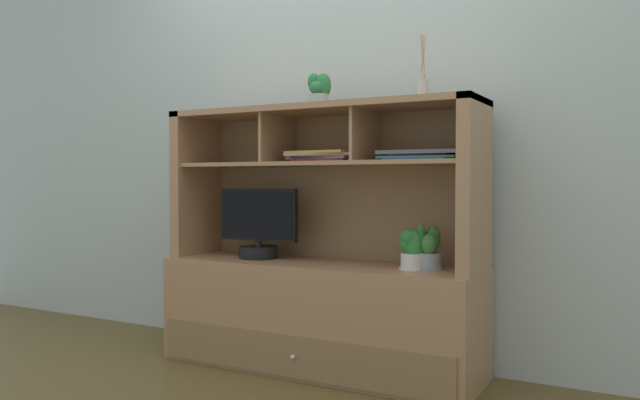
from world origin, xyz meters
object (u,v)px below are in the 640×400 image
at_px(magazine_stack_left, 421,155).
at_px(diffuser_bottle, 423,88).
at_px(potted_fern, 413,250).
at_px(media_console, 321,289).
at_px(magazine_stack_centre, 326,156).
at_px(potted_succulent, 320,90).
at_px(potted_orchid, 428,250).
at_px(tv_monitor, 258,229).

relative_size(magazine_stack_left, diffuser_bottle, 1.27).
bearing_deg(potted_fern, media_console, 175.57).
relative_size(magazine_stack_centre, diffuser_bottle, 1.30).
xyz_separation_m(media_console, diffuser_bottle, (0.52, 0.02, 0.97)).
xyz_separation_m(media_console, magazine_stack_left, (0.52, 0.01, 0.66)).
relative_size(media_console, magazine_stack_left, 4.20).
distance_m(magazine_stack_left, magazine_stack_centre, 0.49).
xyz_separation_m(magazine_stack_centre, potted_succulent, (-0.02, -0.03, 0.33)).
height_order(potted_orchid, potted_succulent, potted_succulent).
distance_m(tv_monitor, diffuser_bottle, 1.11).
xyz_separation_m(potted_orchid, potted_succulent, (-0.56, -0.01, 0.76)).
bearing_deg(diffuser_bottle, magazine_stack_centre, -178.80).
xyz_separation_m(tv_monitor, potted_succulent, (0.36, 0.02, 0.70)).
relative_size(potted_fern, magazine_stack_centre, 0.46).
relative_size(tv_monitor, potted_succulent, 2.77).
bearing_deg(potted_orchid, magazine_stack_centre, 178.44).
bearing_deg(potted_succulent, diffuser_bottle, 4.09).
height_order(media_console, potted_succulent, potted_succulent).
xyz_separation_m(magazine_stack_left, potted_succulent, (-0.51, -0.03, 0.33)).
distance_m(tv_monitor, magazine_stack_left, 0.95).
distance_m(tv_monitor, magazine_stack_centre, 0.53).
bearing_deg(potted_succulent, tv_monitor, -177.21).
relative_size(potted_fern, diffuser_bottle, 0.60).
relative_size(potted_orchid, magazine_stack_left, 0.54).
bearing_deg(diffuser_bottle, potted_succulent, -175.91).
distance_m(potted_orchid, magazine_stack_centre, 0.69).
distance_m(media_console, potted_orchid, 0.60).
bearing_deg(magazine_stack_centre, potted_succulent, -130.89).
height_order(magazine_stack_centre, diffuser_bottle, diffuser_bottle).
relative_size(media_console, diffuser_bottle, 5.34).
height_order(media_console, tv_monitor, media_console).
distance_m(media_console, potted_fern, 0.55).
distance_m(potted_fern, diffuser_bottle, 0.74).
bearing_deg(magazine_stack_centre, tv_monitor, -173.37).
bearing_deg(potted_orchid, potted_fern, -149.50).
distance_m(tv_monitor, potted_fern, 0.86).
xyz_separation_m(media_console, magazine_stack_centre, (0.03, 0.01, 0.66)).
bearing_deg(tv_monitor, media_console, 5.58).
relative_size(diffuser_bottle, potted_succulent, 1.82).
xyz_separation_m(potted_orchid, potted_fern, (-0.06, -0.03, 0.00)).
distance_m(potted_fern, potted_succulent, 0.91).
bearing_deg(potted_succulent, media_console, 101.90).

